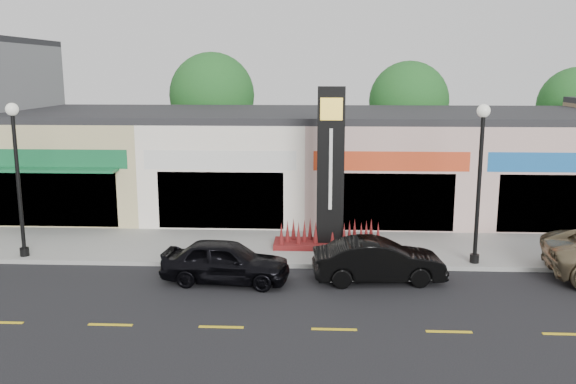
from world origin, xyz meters
name	(u,v)px	position (x,y,z in m)	size (l,w,h in m)	color
ground	(236,288)	(0.00, 0.00, 0.00)	(120.00, 120.00, 0.00)	black
sidewalk	(251,246)	(0.00, 4.35, 0.07)	(52.00, 4.30, 0.15)	gray
curb	(244,265)	(0.00, 2.10, 0.07)	(52.00, 0.20, 0.15)	gray
shop_beige	(96,159)	(-8.50, 11.46, 2.40)	(7.00, 10.85, 4.80)	tan
shop_cream	(236,160)	(-1.50, 11.47, 2.40)	(7.00, 10.01, 4.80)	white
shop_pink_w	(379,161)	(5.50, 11.47, 2.40)	(7.00, 10.01, 4.80)	#C7A898
shop_pink_e	(525,162)	(12.50, 11.47, 2.40)	(7.00, 10.01, 4.80)	#C7A898
tree_rear_west	(212,95)	(-4.00, 19.50, 5.22)	(5.20, 5.20, 7.83)	#382619
tree_rear_mid	(409,101)	(8.00, 19.50, 4.88)	(4.80, 4.80, 7.29)	#382619
lamp_west_near	(17,165)	(-8.00, 2.50, 3.48)	(0.44, 0.44, 5.47)	black
lamp_east_near	(480,168)	(8.00, 2.50, 3.48)	(0.44, 0.44, 5.47)	black
pylon_sign	(330,192)	(3.00, 4.20, 2.27)	(4.20, 1.30, 6.00)	#540E18
car_black_sedan	(226,261)	(-0.39, 0.52, 0.70)	(4.11, 1.65, 1.40)	black
car_black_conv	(379,261)	(4.52, 0.85, 0.69)	(4.20, 1.47, 1.39)	black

